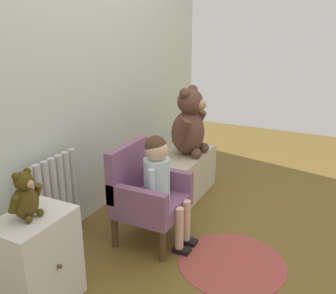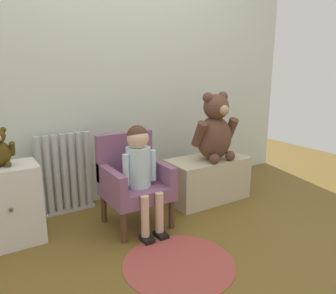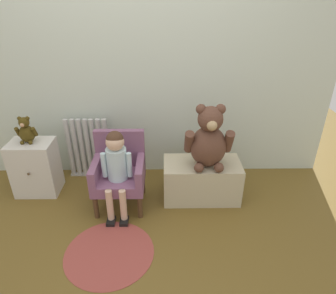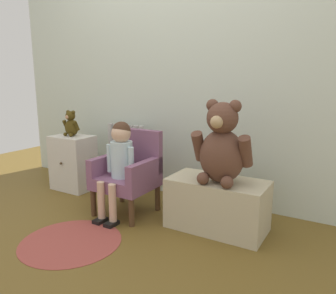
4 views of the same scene
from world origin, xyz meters
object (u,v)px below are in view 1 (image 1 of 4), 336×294
object	(u,v)px
floor_rug	(232,262)
large_teddy_bear	(189,125)
small_dresser	(37,263)
child_figure	(160,175)
radiator	(56,206)
low_bench	(182,174)
small_teddy_bear	(25,197)
child_armchair	(146,193)

from	to	relation	value
floor_rug	large_teddy_bear	bearing A→B (deg)	39.17
small_dresser	child_figure	distance (m)	0.89
radiator	floor_rug	world-z (taller)	radiator
radiator	floor_rug	xyz separation A→B (m)	(0.35, -1.07, -0.31)
floor_rug	low_bench	bearing A→B (deg)	42.17
large_teddy_bear	small_teddy_bear	size ratio (longest dim) A/B	2.31
radiator	small_teddy_bear	size ratio (longest dim) A/B	2.59
child_figure	low_bench	size ratio (longest dim) A/B	1.08
small_dresser	child_figure	world-z (taller)	child_figure
child_figure	small_teddy_bear	size ratio (longest dim) A/B	3.05
radiator	low_bench	xyz separation A→B (m)	(1.11, -0.38, -0.13)
child_figure	low_bench	distance (m)	0.82
child_figure	floor_rug	xyz separation A→B (m)	(-0.02, -0.51, -0.49)
child_figure	low_bench	world-z (taller)	child_figure
child_figure	large_teddy_bear	bearing A→B (deg)	9.82
child_figure	low_bench	bearing A→B (deg)	13.24
large_teddy_bear	child_armchair	bearing A→B (deg)	-178.26
child_armchair	floor_rug	size ratio (longest dim) A/B	0.99
child_figure	large_teddy_bear	size ratio (longest dim) A/B	1.32
child_figure	low_bench	xyz separation A→B (m)	(0.74, 0.17, -0.31)
small_dresser	low_bench	world-z (taller)	small_dresser
small_teddy_bear	floor_rug	world-z (taller)	small_teddy_bear
small_dresser	child_armchair	distance (m)	0.84
radiator	large_teddy_bear	distance (m)	1.26
child_figure	small_teddy_bear	distance (m)	0.89
small_dresser	child_figure	xyz separation A→B (m)	(0.81, -0.28, 0.23)
small_dresser	floor_rug	distance (m)	1.15
small_dresser	large_teddy_bear	bearing A→B (deg)	-5.36
child_figure	floor_rug	size ratio (longest dim) A/B	1.12
small_teddy_bear	floor_rug	distance (m)	1.30
small_teddy_bear	low_bench	bearing A→B (deg)	-4.42
small_dresser	large_teddy_bear	size ratio (longest dim) A/B	0.93
small_teddy_bear	child_armchair	bearing A→B (deg)	-12.57
low_bench	radiator	bearing A→B (deg)	161.12
low_bench	large_teddy_bear	world-z (taller)	large_teddy_bear
child_figure	floor_rug	distance (m)	0.71
radiator	child_figure	size ratio (longest dim) A/B	0.85
floor_rug	small_teddy_bear	bearing A→B (deg)	134.99
small_teddy_bear	child_figure	bearing A→B (deg)	-19.64
radiator	child_figure	world-z (taller)	child_figure
radiator	small_teddy_bear	xyz separation A→B (m)	(-0.45, -0.26, 0.32)
large_teddy_bear	small_teddy_bear	distance (m)	1.61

